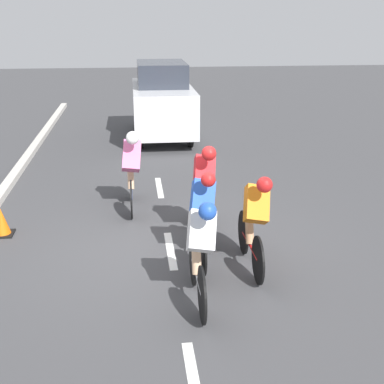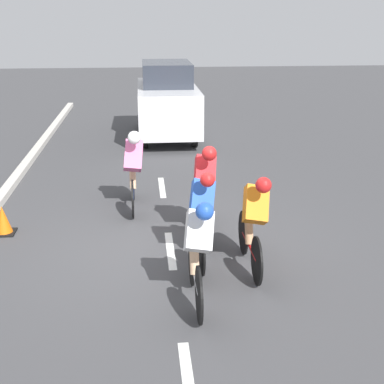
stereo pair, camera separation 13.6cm
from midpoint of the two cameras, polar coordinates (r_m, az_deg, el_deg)
name	(u,v)px [view 1 (the left image)]	position (r m, az deg, el deg)	size (l,w,h in m)	color
ground_plane	(170,246)	(8.58, -2.85, -5.76)	(60.00, 60.00, 0.00)	#424244
lane_stripe_near	(194,383)	(5.68, -0.51, -19.74)	(0.12, 1.40, 0.01)	white
lane_stripe_mid	(170,250)	(8.42, -2.78, -6.21)	(0.12, 1.40, 0.01)	white
lane_stripe_far	(159,187)	(11.40, -3.85, 0.49)	(0.12, 1.40, 0.01)	white
cyclist_white	(200,250)	(6.62, 0.28, -6.16)	(0.40, 1.67, 1.46)	black
cyclist_red	(203,188)	(8.65, 0.76, 0.41)	(0.40, 1.74, 1.59)	black
cyclist_orange	(255,220)	(7.56, 6.19, -2.94)	(0.41, 1.66, 1.47)	black
cyclist_pink	(132,168)	(9.93, -6.86, 2.59)	(0.38, 1.72, 1.55)	black
cyclist_blue	(201,214)	(7.81, 0.48, -2.32)	(0.41, 1.72, 1.44)	black
support_car	(162,101)	(15.97, -3.44, 9.71)	(1.70, 4.18, 2.18)	black
traffic_cone	(1,222)	(9.46, -20.07, -2.99)	(0.36, 0.36, 0.49)	black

